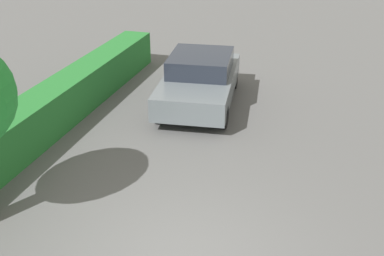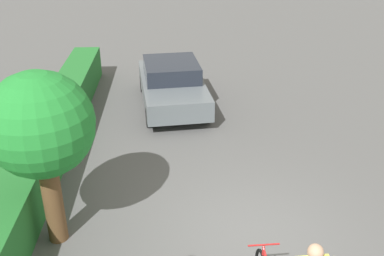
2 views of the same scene
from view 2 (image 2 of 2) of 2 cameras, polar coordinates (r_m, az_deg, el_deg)
ground_plane at (r=8.88m, az=7.20°, el=-13.54°), size 60.00×60.00×0.00m
hedge_row at (r=8.98m, az=-22.48°, el=-10.97°), size 18.78×0.90×1.04m
parked_car_near at (r=13.97m, az=-2.54°, el=5.60°), size 4.18×2.29×1.38m
tree_kerbside at (r=7.90m, az=-18.66°, el=0.09°), size 1.84×1.84×3.32m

